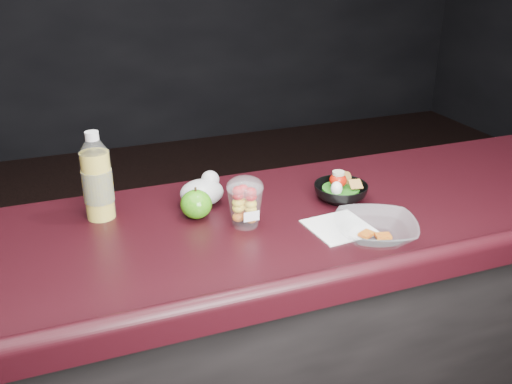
{
  "coord_description": "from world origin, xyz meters",
  "views": [
    {
      "loc": [
        -0.48,
        -1.01,
        1.74
      ],
      "look_at": [
        0.03,
        0.33,
        1.1
      ],
      "focal_mm": 40.0,
      "sensor_mm": 36.0,
      "label": 1
    }
  ],
  "objects_px": {
    "fruit_cup": "(245,201)",
    "green_apple": "(196,204)",
    "takeout_bowl": "(376,230)",
    "lemonade_bottle": "(98,183)",
    "snack_bowl": "(340,191)"
  },
  "relations": [
    {
      "from": "fruit_cup",
      "to": "green_apple",
      "type": "xyz_separation_m",
      "value": [
        -0.11,
        0.09,
        -0.03
      ]
    },
    {
      "from": "green_apple",
      "to": "takeout_bowl",
      "type": "bearing_deg",
      "value": -35.28
    },
    {
      "from": "lemonade_bottle",
      "to": "green_apple",
      "type": "height_order",
      "value": "lemonade_bottle"
    },
    {
      "from": "fruit_cup",
      "to": "snack_bowl",
      "type": "distance_m",
      "value": 0.33
    },
    {
      "from": "lemonade_bottle",
      "to": "takeout_bowl",
      "type": "distance_m",
      "value": 0.76
    },
    {
      "from": "lemonade_bottle",
      "to": "snack_bowl",
      "type": "distance_m",
      "value": 0.7
    },
    {
      "from": "takeout_bowl",
      "to": "green_apple",
      "type": "bearing_deg",
      "value": 144.72
    },
    {
      "from": "green_apple",
      "to": "snack_bowl",
      "type": "xyz_separation_m",
      "value": [
        0.43,
        -0.04,
        -0.01
      ]
    },
    {
      "from": "snack_bowl",
      "to": "takeout_bowl",
      "type": "relative_size",
      "value": 0.61
    },
    {
      "from": "lemonade_bottle",
      "to": "takeout_bowl",
      "type": "bearing_deg",
      "value": -30.4
    },
    {
      "from": "lemonade_bottle",
      "to": "snack_bowl",
      "type": "height_order",
      "value": "lemonade_bottle"
    },
    {
      "from": "green_apple",
      "to": "snack_bowl",
      "type": "bearing_deg",
      "value": -5.25
    },
    {
      "from": "lemonade_bottle",
      "to": "green_apple",
      "type": "xyz_separation_m",
      "value": [
        0.25,
        -0.1,
        -0.06
      ]
    },
    {
      "from": "green_apple",
      "to": "takeout_bowl",
      "type": "height_order",
      "value": "green_apple"
    },
    {
      "from": "lemonade_bottle",
      "to": "fruit_cup",
      "type": "height_order",
      "value": "lemonade_bottle"
    }
  ]
}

